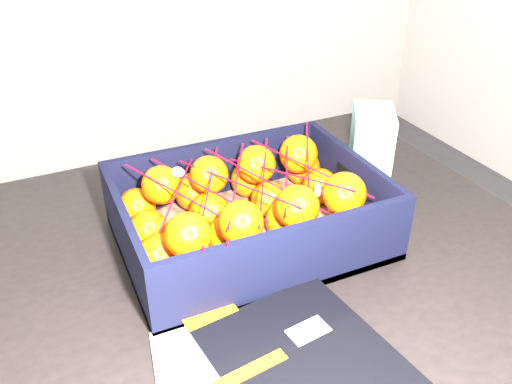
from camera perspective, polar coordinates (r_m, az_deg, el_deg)
name	(u,v)px	position (r m, az deg, el deg)	size (l,w,h in m)	color
table	(194,306)	(0.93, -6.69, -12.09)	(1.22, 0.82, 0.75)	black
magazine_stack	(289,383)	(0.68, 3.60, -19.92)	(0.33, 0.34, 0.02)	silver
produce_crate	(249,221)	(0.88, -0.81, -3.18)	(0.42, 0.31, 0.12)	brown
clementine_heap	(250,207)	(0.87, -0.71, -1.60)	(0.39, 0.30, 0.12)	#E35204
mesh_net	(246,185)	(0.83, -1.08, 0.77)	(0.34, 0.28, 0.09)	red
retail_carton	(370,151)	(1.03, 12.21, 4.36)	(0.07, 0.11, 0.16)	white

